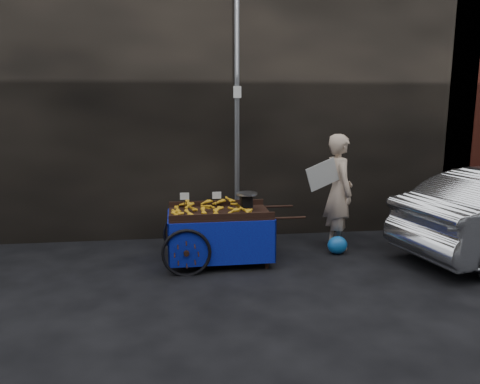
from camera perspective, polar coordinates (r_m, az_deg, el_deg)
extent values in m
plane|color=black|center=(6.48, -1.62, -9.45)|extent=(80.00, 80.00, 0.00)
cube|color=black|center=(8.65, -10.24, 12.44)|extent=(11.00, 2.00, 5.00)
cylinder|color=slate|center=(7.40, -0.38, 8.98)|extent=(0.08, 0.08, 4.00)
cube|color=white|center=(7.34, -0.33, 12.09)|extent=(0.12, 0.02, 0.18)
cube|color=black|center=(6.59, -2.52, -2.70)|extent=(1.42, 0.90, 0.05)
cube|color=black|center=(6.98, -2.86, -1.40)|extent=(1.41, 0.05, 0.09)
cube|color=black|center=(6.17, -2.16, -3.06)|extent=(1.41, 0.05, 0.09)
cube|color=black|center=(6.43, 3.31, -6.30)|extent=(0.04, 0.04, 0.70)
cube|color=black|center=(7.10, 2.20, -4.62)|extent=(0.04, 0.04, 0.70)
cylinder|color=black|center=(6.40, 6.05, -3.16)|extent=(0.44, 0.04, 0.04)
cylinder|color=black|center=(7.07, 4.68, -1.77)|extent=(0.44, 0.04, 0.04)
torus|color=black|center=(6.22, -6.55, -7.42)|extent=(0.66, 0.05, 0.66)
torus|color=black|center=(7.12, -6.76, -5.00)|extent=(0.66, 0.05, 0.66)
cylinder|color=black|center=(6.67, -6.66, -6.13)|extent=(0.06, 0.99, 0.04)
cube|color=#0F078A|center=(6.24, -2.10, -6.35)|extent=(1.44, 0.04, 0.60)
cube|color=#0F078A|center=(7.10, -2.85, -4.18)|extent=(1.44, 0.04, 0.60)
cube|color=#0F078A|center=(6.64, -8.66, -5.39)|extent=(0.03, 0.92, 0.60)
cube|color=#0F078A|center=(6.77, 3.54, -4.96)|extent=(0.03, 0.92, 0.60)
cube|color=black|center=(6.65, 0.83, -1.24)|extent=(0.16, 0.13, 0.14)
cylinder|color=silver|center=(6.62, 0.83, -0.20)|extent=(0.30, 0.30, 0.03)
cube|color=white|center=(6.40, -6.78, -0.51)|extent=(0.12, 0.01, 0.10)
cube|color=white|center=(6.43, -2.85, -0.40)|extent=(0.12, 0.01, 0.10)
imported|color=#C5AB92|center=(7.39, 11.93, 0.06)|extent=(0.48, 0.68, 1.78)
cube|color=beige|center=(7.02, 10.03, 2.10)|extent=(0.57, 0.18, 0.50)
ellipsoid|color=#1760B3|center=(7.22, 11.79, -6.36)|extent=(0.30, 0.24, 0.27)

